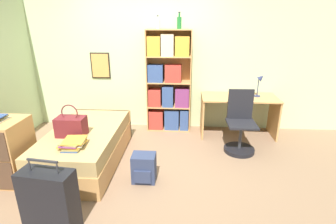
{
  "coord_description": "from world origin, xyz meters",
  "views": [
    {
      "loc": [
        0.7,
        -3.38,
        2.02
      ],
      "look_at": [
        0.45,
        0.18,
        0.75
      ],
      "focal_mm": 28.0,
      "sensor_mm": 36.0,
      "label": 1
    }
  ],
  "objects_px": {
    "suitcase": "(50,201)",
    "bottle_green": "(158,24)",
    "book_stack_on_bed": "(73,143)",
    "desk": "(238,108)",
    "desk_chair": "(240,132)",
    "bed": "(87,145)",
    "handbag": "(71,126)",
    "desk_lamp": "(260,81)",
    "bottle_brown": "(179,22)",
    "backpack": "(144,168)",
    "bookcase": "(168,85)",
    "dresser": "(3,151)"
  },
  "relations": [
    {
      "from": "book_stack_on_bed",
      "to": "desk_lamp",
      "type": "distance_m",
      "value": 3.21
    },
    {
      "from": "bed",
      "to": "book_stack_on_bed",
      "type": "bearing_deg",
      "value": -82.82
    },
    {
      "from": "bed",
      "to": "desk_chair",
      "type": "xyz_separation_m",
      "value": [
        2.33,
        0.5,
        0.07
      ]
    },
    {
      "from": "desk_lamp",
      "to": "bottle_green",
      "type": "bearing_deg",
      "value": 175.68
    },
    {
      "from": "desk",
      "to": "bed",
      "type": "bearing_deg",
      "value": -154.94
    },
    {
      "from": "handbag",
      "to": "dresser",
      "type": "bearing_deg",
      "value": -157.47
    },
    {
      "from": "bookcase",
      "to": "bottle_green",
      "type": "distance_m",
      "value": 1.09
    },
    {
      "from": "book_stack_on_bed",
      "to": "bottle_green",
      "type": "height_order",
      "value": "bottle_green"
    },
    {
      "from": "book_stack_on_bed",
      "to": "suitcase",
      "type": "xyz_separation_m",
      "value": [
        0.08,
        -0.82,
        -0.22
      ]
    },
    {
      "from": "desk_lamp",
      "to": "book_stack_on_bed",
      "type": "bearing_deg",
      "value": -147.31
    },
    {
      "from": "bottle_green",
      "to": "desk",
      "type": "bearing_deg",
      "value": -7.02
    },
    {
      "from": "book_stack_on_bed",
      "to": "bookcase",
      "type": "xyz_separation_m",
      "value": [
        1.06,
        1.84,
        0.31
      ]
    },
    {
      "from": "handbag",
      "to": "bottle_brown",
      "type": "xyz_separation_m",
      "value": [
        1.41,
        1.52,
        1.32
      ]
    },
    {
      "from": "dresser",
      "to": "desk",
      "type": "height_order",
      "value": "dresser"
    },
    {
      "from": "suitcase",
      "to": "bottle_green",
      "type": "bearing_deg",
      "value": 73.25
    },
    {
      "from": "handbag",
      "to": "desk_lamp",
      "type": "distance_m",
      "value": 3.18
    },
    {
      "from": "handbag",
      "to": "book_stack_on_bed",
      "type": "distance_m",
      "value": 0.39
    },
    {
      "from": "desk_chair",
      "to": "bookcase",
      "type": "bearing_deg",
      "value": 146.85
    },
    {
      "from": "bed",
      "to": "desk_chair",
      "type": "height_order",
      "value": "desk_chair"
    },
    {
      "from": "desk",
      "to": "desk_chair",
      "type": "relative_size",
      "value": 1.35
    },
    {
      "from": "book_stack_on_bed",
      "to": "bottle_brown",
      "type": "distance_m",
      "value": 2.64
    },
    {
      "from": "desk_lamp",
      "to": "handbag",
      "type": "bearing_deg",
      "value": -154.1
    },
    {
      "from": "dresser",
      "to": "backpack",
      "type": "height_order",
      "value": "dresser"
    },
    {
      "from": "book_stack_on_bed",
      "to": "dresser",
      "type": "xyz_separation_m",
      "value": [
        -0.96,
        0.01,
        -0.15
      ]
    },
    {
      "from": "handbag",
      "to": "desk",
      "type": "xyz_separation_m",
      "value": [
        2.5,
        1.33,
        -0.13
      ]
    },
    {
      "from": "handbag",
      "to": "backpack",
      "type": "distance_m",
      "value": 1.15
    },
    {
      "from": "bookcase",
      "to": "backpack",
      "type": "xyz_separation_m",
      "value": [
        -0.2,
        -1.75,
        -0.68
      ]
    },
    {
      "from": "suitcase",
      "to": "dresser",
      "type": "xyz_separation_m",
      "value": [
        -1.03,
        0.83,
        0.08
      ]
    },
    {
      "from": "bed",
      "to": "desk",
      "type": "xyz_separation_m",
      "value": [
        2.41,
        1.13,
        0.26
      ]
    },
    {
      "from": "bed",
      "to": "desk_lamp",
      "type": "relative_size",
      "value": 4.41
    },
    {
      "from": "suitcase",
      "to": "bottle_brown",
      "type": "distance_m",
      "value": 3.35
    },
    {
      "from": "dresser",
      "to": "bottle_brown",
      "type": "xyz_separation_m",
      "value": [
        2.2,
        1.85,
        1.55
      ]
    },
    {
      "from": "handbag",
      "to": "desk",
      "type": "height_order",
      "value": "handbag"
    },
    {
      "from": "bed",
      "to": "desk_lamp",
      "type": "distance_m",
      "value": 3.08
    },
    {
      "from": "book_stack_on_bed",
      "to": "bookcase",
      "type": "bearing_deg",
      "value": 59.99
    },
    {
      "from": "suitcase",
      "to": "bottle_brown",
      "type": "relative_size",
      "value": 2.88
    },
    {
      "from": "bookcase",
      "to": "desk_chair",
      "type": "xyz_separation_m",
      "value": [
        1.2,
        -0.79,
        -0.55
      ]
    },
    {
      "from": "bed",
      "to": "desk_chair",
      "type": "relative_size",
      "value": 1.85
    },
    {
      "from": "dresser",
      "to": "bookcase",
      "type": "height_order",
      "value": "bookcase"
    },
    {
      "from": "bed",
      "to": "handbag",
      "type": "xyz_separation_m",
      "value": [
        -0.09,
        -0.21,
        0.4
      ]
    },
    {
      "from": "bottle_brown",
      "to": "desk",
      "type": "relative_size",
      "value": 0.21
    },
    {
      "from": "desk_chair",
      "to": "suitcase",
      "type": "bearing_deg",
      "value": -139.5
    },
    {
      "from": "suitcase",
      "to": "desk",
      "type": "bearing_deg",
      "value": 47.78
    },
    {
      "from": "desk_lamp",
      "to": "desk_chair",
      "type": "relative_size",
      "value": 0.42
    },
    {
      "from": "desk_chair",
      "to": "backpack",
      "type": "distance_m",
      "value": 1.71
    },
    {
      "from": "handbag",
      "to": "bookcase",
      "type": "relative_size",
      "value": 0.24
    },
    {
      "from": "bed",
      "to": "dresser",
      "type": "xyz_separation_m",
      "value": [
        -0.89,
        -0.54,
        0.16
      ]
    },
    {
      "from": "bottle_green",
      "to": "bottle_brown",
      "type": "distance_m",
      "value": 0.37
    },
    {
      "from": "desk",
      "to": "desk_lamp",
      "type": "bearing_deg",
      "value": 7.41
    },
    {
      "from": "handbag",
      "to": "bottle_brown",
      "type": "distance_m",
      "value": 2.46
    }
  ]
}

